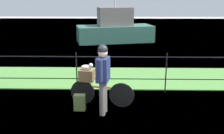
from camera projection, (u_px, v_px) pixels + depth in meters
The scene contains 10 objects.
ground_plane at pixel (122, 122), 5.79m from camera, with size 60.00×60.00×0.00m, color #B2ADA3.
grass_strip at pixel (121, 77), 8.91m from camera, with size 27.00×2.40×0.03m, color #569342.
harbor_water at pixel (119, 37), 17.52m from camera, with size 30.00×30.00×0.00m, color slate.
iron_fence at pixel (121, 70), 7.40m from camera, with size 18.04×0.04×1.19m.
bicycle_main at pixel (101, 93), 6.61m from camera, with size 1.64×0.35×0.64m.
wooden_crate at pixel (87, 75), 6.56m from camera, with size 0.37×0.25×0.29m, color brown.
terrier_dog at pixel (87, 67), 6.50m from camera, with size 0.32×0.19×0.18m.
cyclist_person at pixel (103, 73), 5.97m from camera, with size 0.33×0.53×1.68m.
backpack_on_paving at pixel (80, 102), 6.37m from camera, with size 0.28×0.18×0.40m, color olive.
moored_boat_near at pixel (115, 29), 15.71m from camera, with size 4.83×2.81×3.67m.
Camera 1 is at (-0.10, -5.25, 2.74)m, focal length 41.40 mm.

